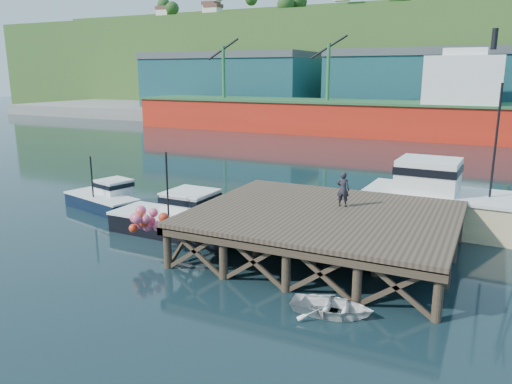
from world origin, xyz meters
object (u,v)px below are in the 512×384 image
Objects in this scene: dinghy at (332,306)px; boat_navy at (105,198)px; trawler at (472,203)px; dockworker at (343,189)px; boat_black at (181,218)px.

boat_navy is at bearing 60.90° from dinghy.
trawler is at bearing 27.95° from boat_navy.
dockworker is at bearing 8.23° from dinghy.
dinghy is at bearing 103.84° from dockworker.
boat_navy is 7.45m from boat_black.
dockworker reaches higher than dinghy.
dinghy is at bearing -104.88° from trawler.
boat_black is 8.93m from dockworker.
dockworker is (15.72, -0.53, 2.29)m from boat_navy.
boat_black is at bearing -151.30° from trawler.
boat_navy is at bearing -164.41° from trawler.
dinghy is at bearing -27.08° from boat_black.
dinghy is 1.73× the size of dockworker.
dockworker reaches higher than boat_navy.
trawler is (21.36, 5.03, 0.95)m from boat_navy.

